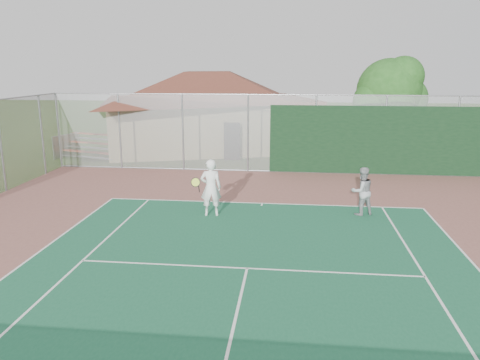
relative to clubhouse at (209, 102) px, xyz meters
name	(u,v)px	position (x,y,z in m)	size (l,w,h in m)	color
back_fence	(317,137)	(6.02, -6.33, -1.00)	(20.08, 0.11, 3.53)	gray
side_fence_left	(1,147)	(-6.08, -10.81, -0.92)	(0.08, 9.00, 3.50)	gray
clubhouse	(209,102)	(0.00, 0.00, 0.00)	(14.04, 11.40, 5.25)	#CDB683
bleachers	(94,145)	(-5.54, -3.78, -2.04)	(3.66, 2.67, 1.19)	#923A21
tree	(391,93)	(9.66, -3.21, 0.76)	(3.74, 3.54, 5.21)	#311D12
player_white_front	(211,188)	(2.35, -12.95, -1.74)	(0.96, 0.70, 1.85)	white
player_grey_back	(362,192)	(7.18, -12.33, -1.88)	(0.94, 0.85, 1.57)	#95989A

